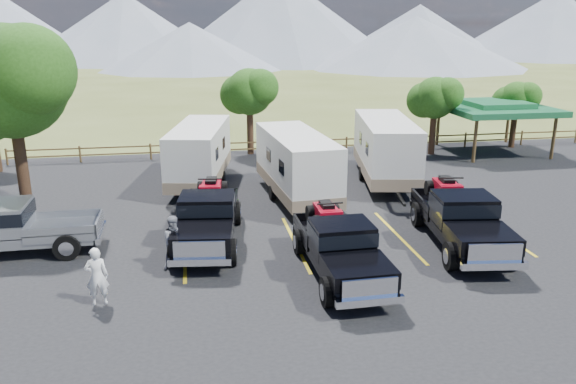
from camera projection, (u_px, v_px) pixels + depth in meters
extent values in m
plane|color=#4C5624|center=(383.00, 288.00, 17.23)|extent=(320.00, 320.00, 0.00)
cube|color=black|center=(355.00, 250.00, 20.05)|extent=(44.00, 34.00, 0.04)
cube|color=gold|center=(185.00, 250.00, 20.00)|extent=(0.12, 5.50, 0.01)
cube|color=gold|center=(295.00, 243.00, 20.66)|extent=(0.12, 5.50, 0.01)
cube|color=gold|center=(398.00, 236.00, 21.31)|extent=(0.12, 5.50, 0.01)
cube|color=gold|center=(496.00, 230.00, 21.97)|extent=(0.12, 5.50, 0.01)
cylinder|color=black|center=(22.00, 165.00, 23.01)|extent=(0.48, 0.48, 4.48)
sphere|color=#214C13|center=(10.00, 82.00, 22.04)|extent=(4.48, 4.48, 4.48)
sphere|color=#214C13|center=(29.00, 70.00, 21.30)|extent=(3.52, 3.52, 3.52)
cylinder|color=black|center=(432.00, 132.00, 34.34)|extent=(0.39, 0.39, 2.80)
sphere|color=#214C13|center=(435.00, 98.00, 33.73)|extent=(2.52, 2.52, 2.52)
sphere|color=#214C13|center=(447.00, 94.00, 33.32)|extent=(1.98, 1.98, 1.98)
sphere|color=#214C13|center=(424.00, 100.00, 34.08)|extent=(2.16, 2.16, 2.16)
cylinder|color=black|center=(513.00, 129.00, 36.31)|extent=(0.38, 0.38, 2.52)
sphere|color=#214C13|center=(517.00, 99.00, 35.77)|extent=(2.24, 2.24, 2.24)
sphere|color=#214C13|center=(528.00, 96.00, 35.40)|extent=(1.76, 1.76, 1.76)
sphere|color=#214C13|center=(507.00, 101.00, 36.07)|extent=(1.92, 1.92, 1.92)
cylinder|color=black|center=(250.00, 130.00, 34.37)|extent=(0.41, 0.41, 3.08)
sphere|color=#214C13|center=(249.00, 92.00, 33.70)|extent=(2.80, 2.80, 2.80)
sphere|color=#214C13|center=(260.00, 87.00, 33.24)|extent=(2.20, 2.20, 2.20)
sphere|color=#214C13|center=(240.00, 94.00, 34.08)|extent=(2.40, 2.40, 2.40)
cylinder|color=brown|center=(7.00, 157.00, 31.89)|extent=(0.12, 0.12, 1.00)
cylinder|color=brown|center=(80.00, 154.00, 32.55)|extent=(0.12, 0.12, 1.00)
cylinder|color=brown|center=(151.00, 152.00, 33.21)|extent=(0.12, 0.12, 1.00)
cylinder|color=brown|center=(219.00, 149.00, 33.87)|extent=(0.12, 0.12, 1.00)
cylinder|color=brown|center=(284.00, 147.00, 34.53)|extent=(0.12, 0.12, 1.00)
cylinder|color=brown|center=(347.00, 145.00, 35.19)|extent=(0.12, 0.12, 1.00)
cylinder|color=brown|center=(407.00, 142.00, 35.85)|extent=(0.12, 0.12, 1.00)
cylinder|color=brown|center=(465.00, 140.00, 36.51)|extent=(0.12, 0.12, 1.00)
cylinder|color=brown|center=(521.00, 138.00, 37.17)|extent=(0.12, 0.12, 1.00)
cylinder|color=brown|center=(576.00, 136.00, 37.83)|extent=(0.12, 0.12, 1.00)
cube|color=brown|center=(315.00, 146.00, 34.87)|extent=(36.00, 0.06, 0.08)
cube|color=brown|center=(316.00, 140.00, 34.76)|extent=(36.00, 0.06, 0.08)
cylinder|color=brown|center=(475.00, 141.00, 32.26)|extent=(0.20, 0.20, 2.60)
cylinder|color=brown|center=(438.00, 126.00, 36.97)|extent=(0.20, 0.20, 2.60)
cylinder|color=brown|center=(554.00, 138.00, 33.08)|extent=(0.20, 0.20, 2.60)
cylinder|color=brown|center=(508.00, 124.00, 37.80)|extent=(0.20, 0.20, 2.60)
cube|color=#1B6139|center=(495.00, 109.00, 34.61)|extent=(6.20, 6.20, 0.35)
cube|color=#1B6139|center=(496.00, 104.00, 34.52)|extent=(3.50, 3.50, 0.35)
cone|color=slate|center=(126.00, 27.00, 117.87)|extent=(44.00, 44.00, 14.00)
cone|color=slate|center=(279.00, 17.00, 118.80)|extent=(52.00, 52.00, 18.00)
cone|color=slate|center=(419.00, 31.00, 130.93)|extent=(40.00, 40.00, 12.00)
cone|color=slate|center=(554.00, 25.00, 132.00)|extent=(50.00, 50.00, 15.00)
cone|color=slate|center=(190.00, 46.00, 97.30)|extent=(32.00, 32.00, 8.00)
cone|color=slate|center=(415.00, 42.00, 100.92)|extent=(40.00, 40.00, 9.00)
cube|color=black|center=(208.00, 226.00, 20.48)|extent=(2.58, 5.98, 0.37)
cube|color=black|center=(202.00, 236.00, 18.51)|extent=(2.16, 2.06, 0.51)
cube|color=black|center=(207.00, 209.00, 20.15)|extent=(2.09, 1.81, 1.02)
cube|color=black|center=(207.00, 205.00, 20.11)|extent=(2.14, 1.88, 0.46)
cube|color=black|center=(212.00, 204.00, 22.15)|extent=(2.24, 2.66, 0.56)
cube|color=silver|center=(199.00, 250.00, 17.53)|extent=(1.62, 0.28, 0.56)
cube|color=silver|center=(200.00, 262.00, 17.58)|extent=(2.00, 0.43, 0.22)
cube|color=silver|center=(215.00, 203.00, 23.41)|extent=(2.00, 0.41, 0.22)
cylinder|color=black|center=(174.00, 253.00, 18.57)|extent=(0.42, 0.95, 0.91)
cylinder|color=black|center=(232.00, 252.00, 18.65)|extent=(0.42, 0.95, 0.91)
cylinder|color=black|center=(189.00, 214.00, 22.41)|extent=(0.42, 0.95, 0.91)
cylinder|color=black|center=(237.00, 213.00, 22.50)|extent=(0.42, 0.95, 0.91)
cube|color=maroon|center=(211.00, 187.00, 21.95)|extent=(0.87, 1.40, 0.36)
cube|color=black|center=(211.00, 181.00, 21.88)|extent=(0.50, 0.81, 0.18)
cube|color=maroon|center=(210.00, 189.00, 21.39)|extent=(0.85, 0.45, 0.22)
cylinder|color=black|center=(210.00, 179.00, 21.38)|extent=(0.91, 0.18, 0.06)
cylinder|color=black|center=(198.00, 197.00, 21.46)|extent=(0.33, 0.60, 0.57)
cylinder|color=black|center=(222.00, 196.00, 21.50)|extent=(0.33, 0.60, 0.57)
cylinder|color=black|center=(201.00, 188.00, 22.52)|extent=(0.33, 0.60, 0.57)
cylinder|color=black|center=(224.00, 188.00, 22.57)|extent=(0.33, 0.60, 0.57)
cube|color=black|center=(340.00, 257.00, 17.87)|extent=(1.90, 5.62, 0.35)
cube|color=black|center=(359.00, 271.00, 16.00)|extent=(1.91, 1.80, 0.49)
cube|color=black|center=(342.00, 238.00, 17.56)|extent=(1.87, 1.56, 0.98)
cube|color=black|center=(342.00, 233.00, 17.52)|extent=(1.91, 1.62, 0.44)
cube|color=black|center=(326.00, 230.00, 19.45)|extent=(1.92, 2.38, 0.54)
cube|color=silver|center=(370.00, 288.00, 15.07)|extent=(1.57, 0.11, 0.54)
cube|color=silver|center=(370.00, 302.00, 15.13)|extent=(1.92, 0.21, 0.22)
cube|color=silver|center=(318.00, 227.00, 20.65)|extent=(1.92, 0.19, 0.22)
cylinder|color=black|center=(327.00, 292.00, 15.93)|extent=(0.31, 0.89, 0.88)
cylinder|color=black|center=(389.00, 286.00, 16.27)|extent=(0.31, 0.89, 0.88)
cylinder|color=black|center=(299.00, 242.00, 19.58)|extent=(0.31, 0.89, 0.88)
cylinder|color=black|center=(350.00, 238.00, 19.91)|extent=(0.31, 0.89, 0.88)
cube|color=maroon|center=(326.00, 212.00, 19.26)|extent=(0.71, 1.29, 0.34)
cube|color=black|center=(327.00, 205.00, 19.19)|extent=(0.40, 0.74, 0.18)
cube|color=maroon|center=(331.00, 214.00, 18.73)|extent=(0.79, 0.36, 0.22)
cylinder|color=black|center=(330.00, 203.00, 18.72)|extent=(0.88, 0.07, 0.06)
cylinder|color=black|center=(318.00, 223.00, 18.73)|extent=(0.26, 0.55, 0.55)
cylinder|color=black|center=(343.00, 222.00, 18.89)|extent=(0.26, 0.55, 0.55)
cylinder|color=black|center=(310.00, 213.00, 19.75)|extent=(0.26, 0.55, 0.55)
cylinder|color=black|center=(335.00, 211.00, 19.91)|extent=(0.26, 0.55, 0.55)
cube|color=black|center=(460.00, 228.00, 20.27)|extent=(2.73, 6.24, 0.38)
cube|color=black|center=(482.00, 238.00, 18.21)|extent=(2.27, 2.16, 0.53)
cube|color=black|center=(463.00, 209.00, 19.93)|extent=(2.19, 1.90, 1.06)
cube|color=black|center=(464.00, 205.00, 19.88)|extent=(2.24, 1.97, 0.48)
cube|color=black|center=(445.00, 204.00, 22.01)|extent=(2.35, 2.79, 0.58)
cube|color=silver|center=(495.00, 253.00, 17.20)|extent=(1.69, 0.31, 0.58)
cube|color=silver|center=(494.00, 266.00, 17.25)|extent=(2.08, 0.46, 0.23)
cube|color=silver|center=(435.00, 203.00, 23.32)|extent=(2.08, 0.44, 0.23)
cylinder|color=black|center=(451.00, 256.00, 18.28)|extent=(0.44, 0.99, 0.95)
cylinder|color=black|center=(511.00, 255.00, 18.36)|extent=(0.44, 0.99, 0.95)
cylinder|color=black|center=(417.00, 214.00, 22.29)|extent=(0.44, 0.99, 0.95)
cylinder|color=black|center=(467.00, 214.00, 22.37)|extent=(0.44, 0.99, 0.95)
cube|color=maroon|center=(446.00, 187.00, 21.80)|extent=(0.92, 1.46, 0.37)
cube|color=black|center=(447.00, 180.00, 21.72)|extent=(0.52, 0.84, 0.19)
cube|color=maroon|center=(451.00, 188.00, 21.21)|extent=(0.89, 0.48, 0.23)
cylinder|color=black|center=(451.00, 178.00, 21.21)|extent=(0.95, 0.19, 0.06)
cylinder|color=black|center=(438.00, 196.00, 21.29)|extent=(0.35, 0.62, 0.59)
cylinder|color=black|center=(463.00, 196.00, 21.32)|extent=(0.35, 0.62, 0.59)
cylinder|color=black|center=(429.00, 188.00, 22.40)|extent=(0.35, 0.62, 0.59)
cylinder|color=black|center=(453.00, 187.00, 22.44)|extent=(0.35, 0.62, 0.59)
cube|color=silver|center=(200.00, 151.00, 27.60)|extent=(3.46, 7.16, 2.47)
cube|color=#7D6C56|center=(201.00, 170.00, 27.88)|extent=(3.49, 7.20, 0.55)
cube|color=black|center=(169.00, 154.00, 25.90)|extent=(0.17, 0.81, 0.55)
cube|color=black|center=(217.00, 154.00, 25.86)|extent=(0.17, 0.81, 0.55)
cylinder|color=black|center=(181.00, 177.00, 28.29)|extent=(0.35, 0.67, 0.64)
cylinder|color=black|center=(222.00, 177.00, 28.25)|extent=(0.35, 0.67, 0.64)
cube|color=black|center=(184.00, 202.00, 23.89)|extent=(0.42, 1.64, 0.09)
cube|color=silver|center=(296.00, 162.00, 25.22)|extent=(2.80, 7.17, 2.53)
cube|color=#7D6C56|center=(296.00, 183.00, 25.51)|extent=(2.83, 7.21, 0.56)
cube|color=black|center=(281.00, 167.00, 23.25)|extent=(0.09, 0.84, 0.56)
cube|color=black|center=(333.00, 164.00, 23.80)|extent=(0.09, 0.84, 0.56)
cylinder|color=black|center=(272.00, 193.00, 25.65)|extent=(0.29, 0.67, 0.65)
cylinder|color=black|center=(316.00, 189.00, 26.16)|extent=(0.29, 0.67, 0.65)
cube|color=black|center=(326.00, 221.00, 21.57)|extent=(0.25, 1.69, 0.09)
cube|color=silver|center=(386.00, 146.00, 28.14)|extent=(3.61, 7.62, 2.64)
cube|color=#7D6C56|center=(385.00, 166.00, 28.43)|extent=(3.64, 7.66, 0.59)
cube|color=black|center=(367.00, 149.00, 26.31)|extent=(0.18, 0.87, 0.59)
cube|color=black|center=(417.00, 149.00, 26.30)|extent=(0.18, 0.87, 0.59)
cylinder|color=black|center=(362.00, 174.00, 28.86)|extent=(0.36, 0.72, 0.68)
cylinder|color=black|center=(405.00, 174.00, 28.85)|extent=(0.36, 0.72, 0.68)
cube|color=black|center=(401.00, 199.00, 24.18)|extent=(0.43, 1.75, 0.10)
cube|color=gray|center=(12.00, 237.00, 19.55)|extent=(5.72, 1.93, 0.36)
cube|color=gray|center=(5.00, 217.00, 19.32)|extent=(1.59, 1.90, 1.00)
cube|color=black|center=(4.00, 213.00, 19.28)|extent=(1.65, 1.94, 0.45)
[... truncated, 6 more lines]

